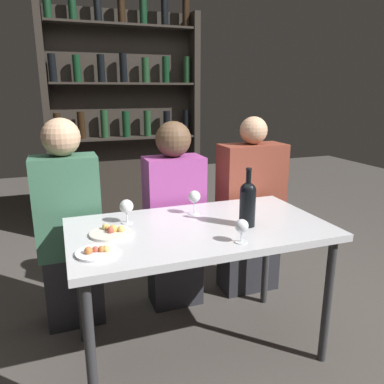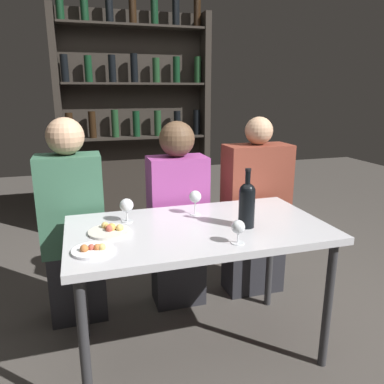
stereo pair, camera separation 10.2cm
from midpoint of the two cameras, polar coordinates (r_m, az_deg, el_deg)
name	(u,v)px [view 1 (the left image)]	position (r m, az deg, el deg)	size (l,w,h in m)	color
ground_plane	(199,349)	(2.26, -0.39, -22.81)	(10.00, 10.00, 0.00)	#47423D
dining_table	(199,238)	(1.93, -0.42, -7.08)	(1.30, 0.72, 0.73)	silver
wine_rack_wall	(125,114)	(3.76, -11.03, 11.59)	(1.46, 0.21, 2.23)	#28231E
wine_bottle	(248,202)	(1.88, 6.94, -1.51)	(0.08, 0.08, 0.30)	black
wine_glass_0	(126,207)	(1.96, -11.44, -2.26)	(0.07, 0.07, 0.12)	silver
wine_glass_1	(194,197)	(2.05, -1.07, -0.84)	(0.07, 0.07, 0.13)	silver
wine_glass_2	(242,227)	(1.69, 5.86, -5.33)	(0.06, 0.06, 0.11)	silver
food_plate_0	(111,232)	(1.84, -13.77, -5.93)	(0.20, 0.20, 0.04)	silver
food_plate_1	(97,252)	(1.65, -15.97, -8.77)	(0.18, 0.18, 0.04)	white
seated_person_left	(69,230)	(2.34, -19.38, -5.55)	(0.37, 0.22, 1.25)	#26262B
seated_person_center	(174,220)	(2.43, -3.92, -4.31)	(0.37, 0.22, 1.22)	#26262B
seated_person_right	(250,212)	(2.63, 7.73, -3.11)	(0.44, 0.22, 1.23)	#26262B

